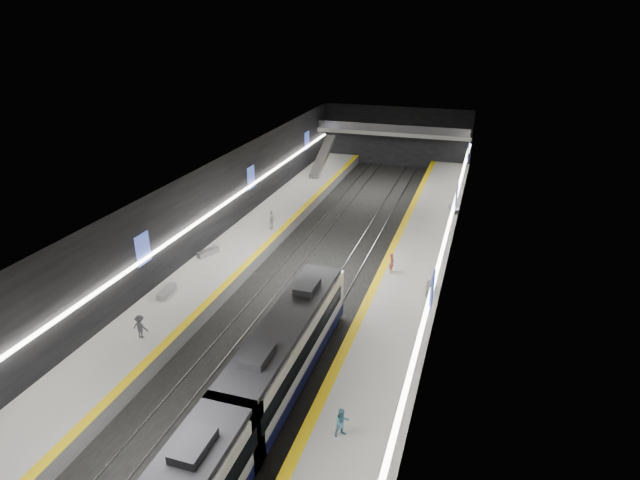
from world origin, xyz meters
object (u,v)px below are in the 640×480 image
(passenger_left_a, at_px, (272,220))
(passenger_right_a, at_px, (392,263))
(bench_left_near, at_px, (166,292))
(bench_left_far, at_px, (208,252))
(passenger_left_b, at_px, (140,327))
(escalator, at_px, (323,156))
(bench_right_near, at_px, (430,289))
(train, at_px, (232,430))
(passenger_right_b, at_px, (342,423))
(bench_right_far, at_px, (454,209))

(passenger_left_a, bearing_deg, passenger_right_a, 60.25)
(bench_left_near, xyz_separation_m, bench_left_far, (-0.44, 6.91, -0.00))
(bench_left_far, bearing_deg, passenger_left_a, 89.94)
(passenger_right_a, height_order, passenger_left_b, passenger_right_a)
(escalator, height_order, bench_right_near, escalator)
(escalator, height_order, bench_left_near, escalator)
(passenger_right_a, distance_m, passenger_left_b, 18.90)
(train, bearing_deg, passenger_right_a, 80.07)
(train, bearing_deg, passenger_left_b, 145.21)
(bench_left_near, xyz_separation_m, passenger_right_a, (14.65, 8.41, 0.55))
(bench_left_near, height_order, bench_right_near, bench_left_near)
(bench_right_near, bearing_deg, passenger_left_b, -148.36)
(train, bearing_deg, escalator, 102.35)
(bench_right_near, distance_m, passenger_right_a, 3.95)
(escalator, xyz_separation_m, bench_left_near, (-1.10, -33.81, -1.66))
(bench_left_near, xyz_separation_m, bench_right_near, (17.89, 6.22, -0.02))
(bench_right_near, relative_size, passenger_left_b, 1.16)
(passenger_right_b, bearing_deg, passenger_left_b, 122.64)
(passenger_left_b, bearing_deg, bench_right_near, -143.80)
(bench_left_far, height_order, bench_right_near, bench_left_far)
(bench_left_far, xyz_separation_m, passenger_left_a, (2.88, 6.93, 0.66))
(train, xyz_separation_m, bench_left_near, (-11.10, 11.86, -0.95))
(train, xyz_separation_m, passenger_left_b, (-9.56, 6.64, -0.42))
(passenger_right_a, bearing_deg, passenger_left_a, 71.61)
(escalator, xyz_separation_m, bench_right_far, (17.00, -9.96, -1.67))
(passenger_left_a, relative_size, passenger_left_b, 1.15)
(bench_left_far, relative_size, bench_right_far, 1.05)
(bench_right_near, relative_size, passenger_right_b, 1.19)
(bench_left_far, xyz_separation_m, passenger_right_a, (15.09, 1.50, 0.55))
(passenger_right_a, bearing_deg, train, 175.65)
(bench_left_far, xyz_separation_m, bench_right_near, (18.33, -0.69, -0.02))
(escalator, bearing_deg, train, -77.65)
(bench_left_far, relative_size, passenger_left_a, 1.09)
(train, height_order, bench_right_far, train)
(passenger_left_a, bearing_deg, bench_left_near, -15.76)
(escalator, relative_size, passenger_right_a, 5.07)
(bench_right_near, distance_m, bench_right_far, 17.63)
(passenger_right_a, xyz_separation_m, passenger_left_b, (-13.11, -13.62, -0.01))
(passenger_left_b, bearing_deg, passenger_left_a, -91.46)
(bench_left_near, bearing_deg, train, -52.15)
(escalator, distance_m, bench_right_far, 19.78)
(escalator, relative_size, passenger_left_b, 5.12)
(passenger_right_a, bearing_deg, bench_left_far, 101.24)
(train, xyz_separation_m, passenger_left_a, (-8.66, 25.70, -0.30))
(bench_right_far, bearing_deg, passenger_left_b, -142.23)
(bench_right_far, bearing_deg, bench_left_far, -160.14)
(bench_right_far, relative_size, passenger_right_b, 1.24)
(escalator, xyz_separation_m, bench_right_near, (16.79, -27.59, -1.68))
(bench_left_far, distance_m, passenger_right_b, 22.93)
(passenger_left_b, bearing_deg, escalator, -88.12)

